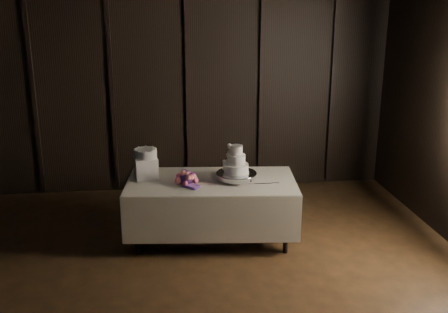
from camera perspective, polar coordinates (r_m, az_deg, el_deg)
room at (r=4.41m, az=-1.63°, el=-0.62°), size 6.08×7.08×3.08m
display_table at (r=6.32m, az=-1.36°, el=-5.55°), size 2.08×1.23×0.76m
cake_stand at (r=6.19m, az=1.36°, el=-2.19°), size 0.54×0.54×0.09m
wedding_cake at (r=6.12m, az=1.16°, el=-0.66°), size 0.32×0.28×0.34m
bouquet at (r=6.07m, az=-4.17°, el=-2.39°), size 0.51×0.51×0.20m
box_pedestal at (r=6.31m, az=-8.47°, el=-1.22°), size 0.30×0.30×0.25m
small_cake at (r=6.26m, az=-8.54°, el=0.33°), size 0.34×0.34×0.11m
cake_knife at (r=6.08m, az=3.90°, el=-2.96°), size 0.37×0.05×0.01m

